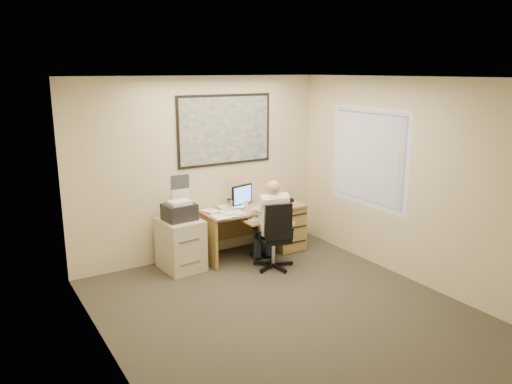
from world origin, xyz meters
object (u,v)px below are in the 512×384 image
filing_cabinet (180,240)px  office_chair (276,249)px  person (272,224)px  desk (269,222)px

filing_cabinet → office_chair: filing_cabinet is taller
office_chair → person: size_ratio=0.78×
desk → office_chair: size_ratio=1.60×
desk → person: size_ratio=1.25×
desk → office_chair: 0.81m
desk → person: (-0.36, -0.64, 0.20)m
filing_cabinet → office_chair: (1.17, -0.69, -0.14)m
desk → filing_cabinet: 1.51m
filing_cabinet → office_chair: 1.36m
desk → office_chair: (-0.34, -0.71, -0.15)m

